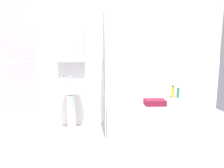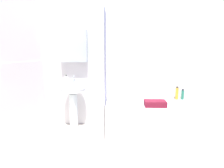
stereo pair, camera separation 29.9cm
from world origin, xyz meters
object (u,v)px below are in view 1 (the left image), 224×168
Objects in this scene: shampoo_bottle at (173,92)px; towel_folded at (155,102)px; soap_dispenser at (64,80)px; conditioner_bottle at (178,93)px; bathtub at (148,117)px; sink at (71,96)px.

towel_folded is at bearing -136.17° from shampoo_bottle.
soap_dispenser is 0.42× the size of towel_folded.
conditioner_bottle is 0.58× the size of towel_folded.
shampoo_bottle is 0.72× the size of towel_folded.
soap_dispenser is 0.09× the size of bathtub.
conditioner_bottle reaches higher than towel_folded.
shampoo_bottle is at bearing 3.32° from soap_dispenser.
towel_folded is at bearing -13.94° from sink.
towel_folded is (-0.47, -0.46, -0.07)m from shampoo_bottle.
shampoo_bottle is at bearing -176.19° from conditioner_bottle.
towel_folded is at bearing -141.42° from conditioner_bottle.
towel_folded is at bearing -13.07° from soap_dispenser.
soap_dispenser is at bearing 173.85° from bathtub.
soap_dispenser is at bearing -176.68° from shampoo_bottle.
sink reaches higher than shampoo_bottle.
sink is at bearing -176.36° from conditioner_bottle.
soap_dispenser is 0.73× the size of conditioner_bottle.
shampoo_bottle is at bearing 43.83° from towel_folded.
soap_dispenser reaches higher than conditioner_bottle.
bathtub is at bearing -6.51° from sink.
soap_dispenser is 0.58× the size of shampoo_bottle.
sink reaches higher than towel_folded.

